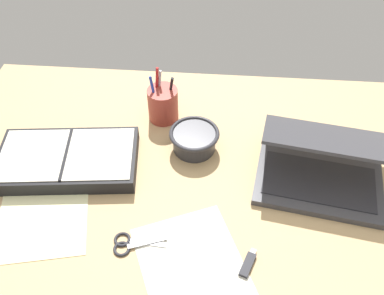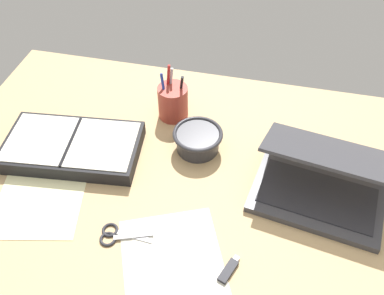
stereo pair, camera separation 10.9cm
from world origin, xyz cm
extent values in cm
cube|color=tan|center=(0.00, 0.00, 1.00)|extent=(140.00, 100.00, 2.00)
cube|color=#38383D|center=(30.54, 4.81, 2.90)|extent=(34.29, 24.92, 1.80)
cube|color=#232328|center=(30.54, 4.81, 3.92)|extent=(29.66, 18.74, 0.24)
cube|color=#38383D|center=(31.51, 10.89, 13.11)|extent=(34.08, 23.64, 8.65)
cube|color=silver|center=(31.44, 10.46, 12.92)|extent=(31.27, 21.22, 7.42)
cylinder|color=#2D2D33|center=(-1.98, 15.63, 4.78)|extent=(11.61, 11.61, 5.56)
torus|color=#2D2D33|center=(-1.98, 15.63, 7.56)|extent=(13.66, 13.66, 1.09)
cylinder|color=#9E382D|center=(-12.00, 27.53, 7.06)|extent=(8.75, 8.75, 10.11)
cylinder|color=black|center=(-10.00, 28.87, 10.06)|extent=(3.07, 4.20, 13.84)
cylinder|color=#233899|center=(-13.94, 26.11, 9.87)|extent=(3.27, 4.22, 13.42)
cylinder|color=#B21E1E|center=(-13.86, 29.06, 10.63)|extent=(1.85, 2.07, 15.29)
cylinder|color=#B7B7BC|center=(-13.31, 29.55, 10.04)|extent=(2.25, 1.75, 14.11)
cube|color=black|center=(-34.72, 6.48, 4.11)|extent=(38.14, 24.00, 4.22)
cube|color=silver|center=(-43.41, 5.53, 6.37)|extent=(18.66, 19.95, 0.30)
cube|color=silver|center=(-26.03, 7.42, 6.37)|extent=(18.66, 19.95, 0.30)
cube|color=black|center=(-34.72, 6.48, 6.52)|extent=(2.77, 18.22, 0.30)
cube|color=#B7B7BC|center=(-10.29, -15.51, 2.60)|extent=(9.06, 4.33, 0.30)
cube|color=#B7B7BC|center=(-10.29, -15.51, 2.30)|extent=(9.27, 1.78, 0.30)
torus|color=#232328|center=(-15.81, -17.56, 2.30)|extent=(3.90, 3.90, 0.70)
torus|color=#232328|center=(-16.16, -15.14, 2.30)|extent=(3.90, 3.90, 0.70)
cube|color=silver|center=(0.89, -21.42, 2.08)|extent=(31.74, 35.57, 0.16)
cube|color=#F4EFB2|center=(-36.41, -10.38, 2.08)|extent=(25.60, 27.43, 0.16)
cube|color=black|center=(12.44, -19.35, 2.50)|extent=(4.00, 6.32, 1.00)
cube|color=silver|center=(13.72, -15.98, 2.50)|extent=(1.55, 1.55, 0.60)
camera|label=1|loc=(4.06, -66.36, 87.63)|focal=40.00mm
camera|label=2|loc=(14.82, -64.70, 87.63)|focal=40.00mm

